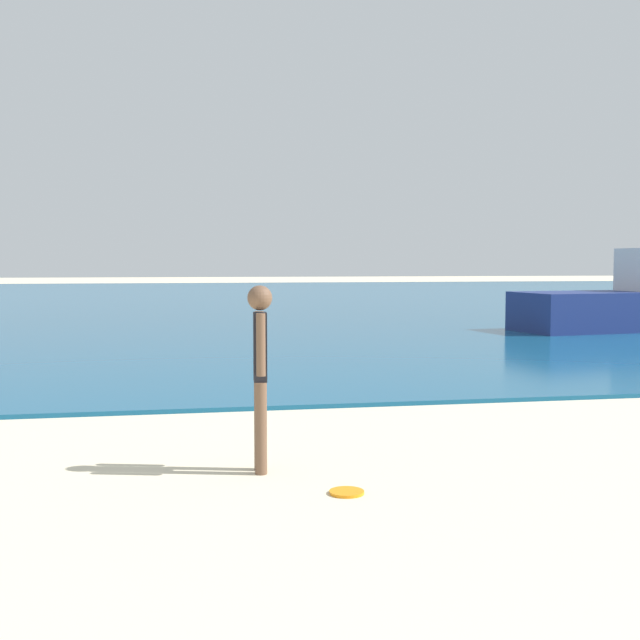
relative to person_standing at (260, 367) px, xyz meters
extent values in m
cube|color=#14567F|center=(1.50, 32.92, -0.92)|extent=(160.00, 60.00, 0.06)
cylinder|color=brown|center=(0.00, -0.07, -0.54)|extent=(0.11, 0.11, 0.82)
cylinder|color=brown|center=(0.00, 0.07, -0.54)|extent=(0.11, 0.11, 0.82)
cube|color=black|center=(0.00, 0.00, 0.18)|extent=(0.13, 0.20, 0.61)
sphere|color=brown|center=(0.00, 0.00, 0.61)|extent=(0.22, 0.22, 0.22)
cylinder|color=brown|center=(-0.01, -0.15, 0.21)|extent=(0.08, 0.08, 0.55)
cylinder|color=brown|center=(0.01, 0.15, 0.21)|extent=(0.08, 0.08, 0.55)
cylinder|color=orange|center=(0.61, -0.80, -0.94)|extent=(0.28, 0.28, 0.03)
cube|color=navy|center=(11.35, 12.52, -0.38)|extent=(6.63, 2.93, 1.03)
camera|label=1|loc=(-0.77, -7.02, 0.93)|focal=44.98mm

